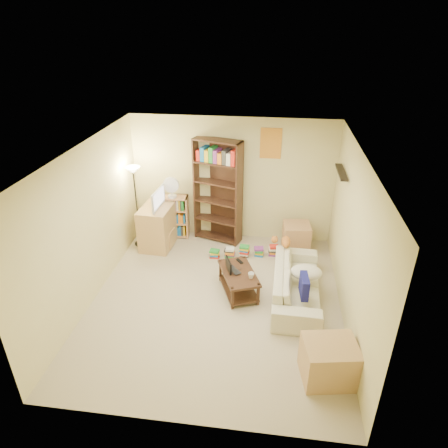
{
  "coord_description": "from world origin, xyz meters",
  "views": [
    {
      "loc": [
        0.82,
        -5.15,
        4.13
      ],
      "look_at": [
        0.04,
        0.72,
        1.05
      ],
      "focal_mm": 32.0,
      "sensor_mm": 36.0,
      "label": 1
    }
  ],
  "objects_px": {
    "television": "(155,198)",
    "laptop": "(236,269)",
    "tabby_cat": "(284,241)",
    "floor_lamp": "(134,184)",
    "mug": "(251,276)",
    "coffee_table": "(238,279)",
    "sofa": "(297,283)",
    "tall_bookshelf": "(218,189)",
    "desk_fan": "(171,187)",
    "side_table": "(296,238)",
    "short_bookshelf": "(171,216)",
    "end_cabinet": "(329,361)",
    "tv_stand": "(158,227)"
  },
  "relations": [
    {
      "from": "side_table",
      "to": "mug",
      "type": "bearing_deg",
      "value": -115.11
    },
    {
      "from": "side_table",
      "to": "coffee_table",
      "type": "bearing_deg",
      "value": -123.2
    },
    {
      "from": "sofa",
      "to": "television",
      "type": "bearing_deg",
      "value": 64.89
    },
    {
      "from": "sofa",
      "to": "tall_bookshelf",
      "type": "height_order",
      "value": "tall_bookshelf"
    },
    {
      "from": "tall_bookshelf",
      "to": "mug",
      "type": "bearing_deg",
      "value": -48.56
    },
    {
      "from": "laptop",
      "to": "mug",
      "type": "relative_size",
      "value": 3.05
    },
    {
      "from": "tabby_cat",
      "to": "floor_lamp",
      "type": "relative_size",
      "value": 0.26
    },
    {
      "from": "laptop",
      "to": "television",
      "type": "bearing_deg",
      "value": 14.8
    },
    {
      "from": "sofa",
      "to": "short_bookshelf",
      "type": "height_order",
      "value": "short_bookshelf"
    },
    {
      "from": "coffee_table",
      "to": "television",
      "type": "relative_size",
      "value": 1.56
    },
    {
      "from": "side_table",
      "to": "end_cabinet",
      "type": "relative_size",
      "value": 0.87
    },
    {
      "from": "coffee_table",
      "to": "desk_fan",
      "type": "distance_m",
      "value": 2.47
    },
    {
      "from": "laptop",
      "to": "short_bookshelf",
      "type": "height_order",
      "value": "short_bookshelf"
    },
    {
      "from": "mug",
      "to": "side_table",
      "type": "relative_size",
      "value": 0.2
    },
    {
      "from": "short_bookshelf",
      "to": "desk_fan",
      "type": "relative_size",
      "value": 2.05
    },
    {
      "from": "desk_fan",
      "to": "tabby_cat",
      "type": "bearing_deg",
      "value": -23.92
    },
    {
      "from": "short_bookshelf",
      "to": "laptop",
      "type": "bearing_deg",
      "value": -52.85
    },
    {
      "from": "mug",
      "to": "tall_bookshelf",
      "type": "bearing_deg",
      "value": 113.24
    },
    {
      "from": "sofa",
      "to": "laptop",
      "type": "xyz_separation_m",
      "value": [
        -1.0,
        0.06,
        0.14
      ]
    },
    {
      "from": "short_bookshelf",
      "to": "floor_lamp",
      "type": "xyz_separation_m",
      "value": [
        -0.56,
        -0.44,
        0.87
      ]
    },
    {
      "from": "tabby_cat",
      "to": "coffee_table",
      "type": "distance_m",
      "value": 1.09
    },
    {
      "from": "laptop",
      "to": "floor_lamp",
      "type": "height_order",
      "value": "floor_lamp"
    },
    {
      "from": "coffee_table",
      "to": "tall_bookshelf",
      "type": "xyz_separation_m",
      "value": [
        -0.6,
        1.77,
        0.86
      ]
    },
    {
      "from": "tabby_cat",
      "to": "television",
      "type": "distance_m",
      "value": 2.59
    },
    {
      "from": "coffee_table",
      "to": "floor_lamp",
      "type": "bearing_deg",
      "value": 126.41
    },
    {
      "from": "television",
      "to": "laptop",
      "type": "bearing_deg",
      "value": -123.06
    },
    {
      "from": "floor_lamp",
      "to": "television",
      "type": "bearing_deg",
      "value": 0.32
    },
    {
      "from": "laptop",
      "to": "floor_lamp",
      "type": "xyz_separation_m",
      "value": [
        -2.09,
        1.28,
        0.91
      ]
    },
    {
      "from": "mug",
      "to": "coffee_table",
      "type": "bearing_deg",
      "value": 147.11
    },
    {
      "from": "short_bookshelf",
      "to": "side_table",
      "type": "bearing_deg",
      "value": -10.55
    },
    {
      "from": "tabby_cat",
      "to": "laptop",
      "type": "distance_m",
      "value": 1.04
    },
    {
      "from": "coffee_table",
      "to": "side_table",
      "type": "height_order",
      "value": "side_table"
    },
    {
      "from": "tabby_cat",
      "to": "tall_bookshelf",
      "type": "bearing_deg",
      "value": 141.85
    },
    {
      "from": "desk_fan",
      "to": "floor_lamp",
      "type": "xyz_separation_m",
      "value": [
        -0.61,
        -0.39,
        0.19
      ]
    },
    {
      "from": "desk_fan",
      "to": "end_cabinet",
      "type": "xyz_separation_m",
      "value": [
        2.84,
        -3.36,
        -0.86
      ]
    },
    {
      "from": "tabby_cat",
      "to": "end_cabinet",
      "type": "distance_m",
      "value": 2.45
    },
    {
      "from": "sofa",
      "to": "tall_bookshelf",
      "type": "bearing_deg",
      "value": 42.51
    },
    {
      "from": "mug",
      "to": "tv_stand",
      "type": "relative_size",
      "value": 0.14
    },
    {
      "from": "desk_fan",
      "to": "sofa",
      "type": "bearing_deg",
      "value": -34.93
    },
    {
      "from": "mug",
      "to": "television",
      "type": "distance_m",
      "value": 2.53
    },
    {
      "from": "tabby_cat",
      "to": "floor_lamp",
      "type": "height_order",
      "value": "floor_lamp"
    },
    {
      "from": "coffee_table",
      "to": "side_table",
      "type": "relative_size",
      "value": 1.79
    },
    {
      "from": "tall_bookshelf",
      "to": "desk_fan",
      "type": "relative_size",
      "value": 4.79
    },
    {
      "from": "tv_stand",
      "to": "television",
      "type": "bearing_deg",
      "value": 0.0
    },
    {
      "from": "desk_fan",
      "to": "side_table",
      "type": "distance_m",
      "value": 2.66
    },
    {
      "from": "mug",
      "to": "end_cabinet",
      "type": "distance_m",
      "value": 1.86
    },
    {
      "from": "tall_bookshelf",
      "to": "tv_stand",
      "type": "bearing_deg",
      "value": -141.33
    },
    {
      "from": "floor_lamp",
      "to": "side_table",
      "type": "distance_m",
      "value": 3.29
    },
    {
      "from": "tabby_cat",
      "to": "end_cabinet",
      "type": "relative_size",
      "value": 0.66
    },
    {
      "from": "mug",
      "to": "television",
      "type": "height_order",
      "value": "television"
    }
  ]
}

